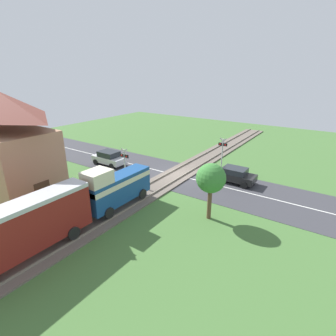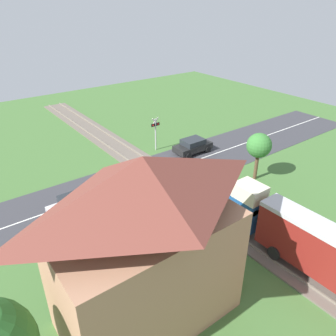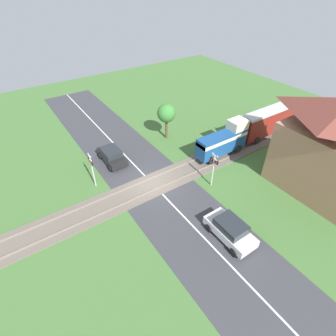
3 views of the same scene
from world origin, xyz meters
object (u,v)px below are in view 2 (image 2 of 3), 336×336
(train, at_px, (282,228))
(pedestrian_by_station, at_px, (235,266))
(car_near_crossing, at_px, (193,146))
(crossing_signal_east_approach, at_px, (159,183))
(car_far_side, at_px, (77,205))
(crossing_signal_west_approach, at_px, (155,130))
(station_building, at_px, (146,248))

(train, bearing_deg, pedestrian_by_station, -4.58)
(car_near_crossing, distance_m, crossing_signal_east_approach, 9.61)
(crossing_signal_east_approach, bearing_deg, car_far_side, -28.90)
(crossing_signal_east_approach, bearing_deg, crossing_signal_west_approach, -123.59)
(crossing_signal_west_approach, height_order, crossing_signal_east_approach, same)
(car_near_crossing, height_order, pedestrian_by_station, pedestrian_by_station)
(train, xyz_separation_m, crossing_signal_east_approach, (2.71, -7.69, 0.17))
(crossing_signal_west_approach, relative_size, pedestrian_by_station, 1.88)
(car_far_side, bearing_deg, pedestrian_by_station, 112.99)
(crossing_signal_west_approach, distance_m, pedestrian_by_station, 16.72)
(crossing_signal_east_approach, xyz_separation_m, station_building, (5.29, 6.63, 1.89))
(train, relative_size, station_building, 1.65)
(car_far_side, height_order, crossing_signal_east_approach, crossing_signal_east_approach)
(crossing_signal_west_approach, bearing_deg, car_near_crossing, 131.70)
(train, xyz_separation_m, crossing_signal_west_approach, (-2.71, -15.84, 0.17))
(crossing_signal_west_approach, bearing_deg, station_building, 54.07)
(crossing_signal_west_approach, xyz_separation_m, pedestrian_by_station, (5.92, 15.58, -1.27))
(pedestrian_by_station, bearing_deg, car_far_side, -67.01)
(train, xyz_separation_m, pedestrian_by_station, (3.21, -0.26, -1.10))
(car_near_crossing, bearing_deg, station_building, 42.92)
(car_far_side, relative_size, pedestrian_by_station, 2.15)
(car_near_crossing, height_order, station_building, station_building)
(car_far_side, xyz_separation_m, station_building, (0.52, 9.26, 3.16))
(crossing_signal_east_approach, distance_m, pedestrian_by_station, 7.55)
(train, relative_size, car_near_crossing, 3.68)
(car_far_side, bearing_deg, train, 125.94)
(train, height_order, car_far_side, train)
(station_building, bearing_deg, crossing_signal_west_approach, -125.93)
(station_building, bearing_deg, car_near_crossing, -137.08)
(crossing_signal_west_approach, bearing_deg, pedestrian_by_station, 69.20)
(crossing_signal_east_approach, bearing_deg, station_building, 51.37)
(station_building, bearing_deg, crossing_signal_east_approach, -128.63)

